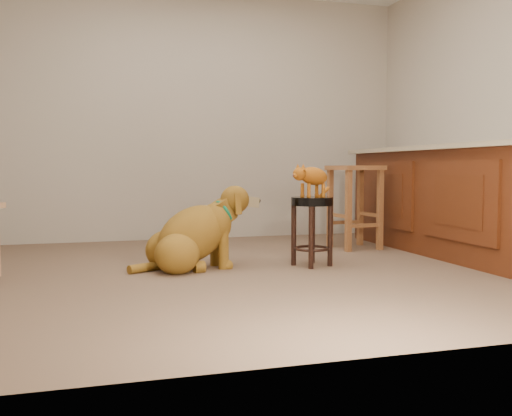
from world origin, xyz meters
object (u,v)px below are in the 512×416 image
object	(u,v)px
padded_stool	(312,217)
wood_stool	(355,205)
tabby_kitten	(311,177)
golden_retriever	(194,236)

from	to	relation	value
padded_stool	wood_stool	xyz separation A→B (m)	(0.74, 0.78, 0.03)
padded_stool	tabby_kitten	xyz separation A→B (m)	(-0.01, -0.00, 0.31)
wood_stool	padded_stool	bearing A→B (deg)	-133.37
padded_stool	wood_stool	size ratio (longest dim) A/B	0.68
wood_stool	tabby_kitten	world-z (taller)	tabby_kitten
padded_stool	wood_stool	bearing A→B (deg)	46.63
golden_retriever	tabby_kitten	xyz separation A→B (m)	(0.89, -0.10, 0.43)
golden_retriever	padded_stool	bearing A→B (deg)	-16.17
padded_stool	tabby_kitten	distance (m)	0.31
wood_stool	golden_retriever	distance (m)	1.78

